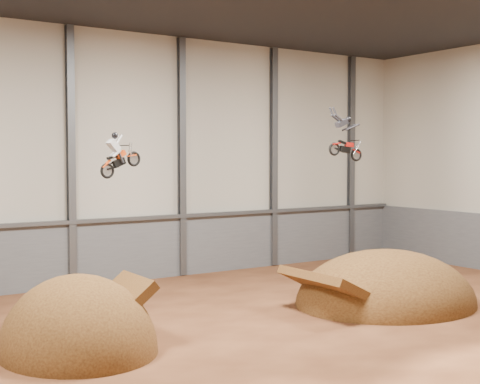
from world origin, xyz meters
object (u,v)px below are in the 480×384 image
object	(u,v)px
takeoff_ramp	(78,351)
fmx_rider_b	(345,135)
fmx_rider_a	(123,150)
landing_ramp	(385,304)

from	to	relation	value
takeoff_ramp	fmx_rider_b	bearing A→B (deg)	1.18
takeoff_ramp	fmx_rider_a	bearing A→B (deg)	29.71
landing_ramp	fmx_rider_b	size ratio (longest dim) A/B	3.56
takeoff_ramp	fmx_rider_b	xyz separation A→B (m)	(12.98, 0.27, 8.03)
fmx_rider_a	takeoff_ramp	bearing A→B (deg)	-160.40
takeoff_ramp	fmx_rider_a	world-z (taller)	fmx_rider_a
fmx_rider_a	fmx_rider_b	size ratio (longest dim) A/B	0.75
takeoff_ramp	fmx_rider_a	xyz separation A→B (m)	(2.38, 1.36, 7.28)
landing_ramp	fmx_rider_a	world-z (taller)	fmx_rider_a
landing_ramp	fmx_rider_b	xyz separation A→B (m)	(-1.99, 0.78, 8.03)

